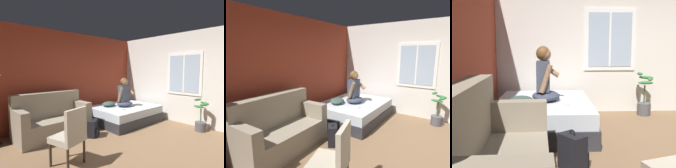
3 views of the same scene
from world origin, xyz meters
The scene contains 11 objects.
ground_plane centered at (0.00, 0.00, 0.00)m, with size 40.00×40.00×0.00m, color brown.
wall_back_accent centered at (0.00, 2.77, 1.35)m, with size 10.03×0.16×2.70m, color #993823.
wall_side_with_window centered at (2.59, 0.01, 1.35)m, with size 0.19×6.78×2.70m.
bed centered at (1.36, 1.72, 0.24)m, with size 1.98×1.55×0.48m.
couch centered at (-0.81, 2.07, 0.39)m, with size 1.74×0.90×1.04m.
side_chair centered at (-1.14, 0.56, 0.53)m, with size 0.58×0.58×0.98m.
person_seated centered at (1.32, 1.69, 0.84)m, with size 0.53×0.45×0.88m.
backpack centered at (-0.11, 1.35, 0.19)m, with size 0.35×0.35×0.46m.
throw_pillow centered at (0.98, 2.02, 0.55)m, with size 0.48×0.36×0.14m, color #385147.
cell_phone centered at (0.97, 1.35, 0.48)m, with size 0.07×0.14×0.01m, color #B7B7BC.
potted_plant centered at (2.17, -0.24, 0.30)m, with size 0.39×0.37×0.85m.
Camera 2 is at (-2.72, -0.62, 1.84)m, focal length 28.00 mm.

